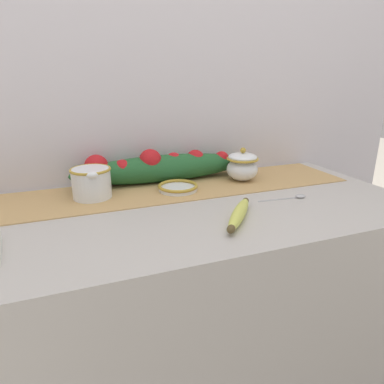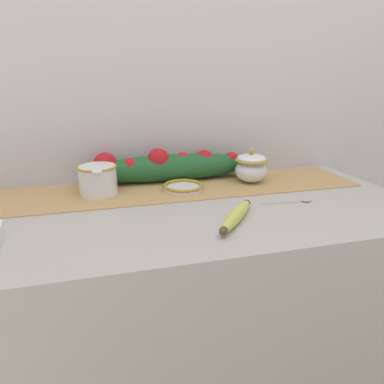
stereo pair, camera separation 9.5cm
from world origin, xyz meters
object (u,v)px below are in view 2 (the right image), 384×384
at_px(cream_pitcher, 98,179).
at_px(banana, 236,216).
at_px(sugar_bowl, 251,167).
at_px(small_dish, 183,187).
at_px(spoon, 302,200).

bearing_deg(cream_pitcher, banana, -42.13).
distance_m(cream_pitcher, banana, 0.46).
relative_size(sugar_bowl, small_dish, 0.91).
bearing_deg(cream_pitcher, small_dish, -6.19).
relative_size(small_dish, banana, 0.68).
relative_size(banana, spoon, 1.20).
relative_size(cream_pitcher, small_dish, 1.08).
bearing_deg(banana, sugar_bowl, 60.19).
relative_size(cream_pitcher, spoon, 0.88).
relative_size(sugar_bowl, spoon, 0.74).
bearing_deg(sugar_bowl, banana, -119.81).
bearing_deg(sugar_bowl, cream_pitcher, 179.92).
distance_m(sugar_bowl, small_dish, 0.25).
xyz_separation_m(sugar_bowl, banana, (-0.18, -0.31, -0.04)).
height_order(sugar_bowl, small_dish, sugar_bowl).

